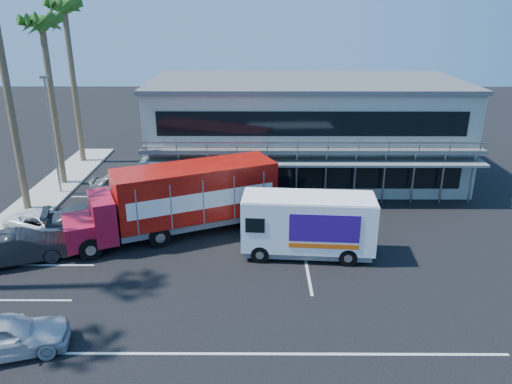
{
  "coord_description": "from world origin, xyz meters",
  "views": [
    {
      "loc": [
        -0.46,
        -21.44,
        12.32
      ],
      "look_at": [
        -0.57,
        5.26,
        2.3
      ],
      "focal_mm": 35.0,
      "sensor_mm": 36.0,
      "label": 1
    }
  ],
  "objects_px": {
    "white_van": "(308,224)",
    "parked_car_a": "(4,336)",
    "red_truck": "(182,198)",
    "parked_car_b": "(21,247)"
  },
  "relations": [
    {
      "from": "red_truck",
      "to": "white_van",
      "type": "height_order",
      "value": "red_truck"
    },
    {
      "from": "red_truck",
      "to": "white_van",
      "type": "xyz_separation_m",
      "value": [
        6.85,
        -2.67,
        -0.42
      ]
    },
    {
      "from": "red_truck",
      "to": "parked_car_a",
      "type": "height_order",
      "value": "red_truck"
    },
    {
      "from": "red_truck",
      "to": "parked_car_b",
      "type": "xyz_separation_m",
      "value": [
        -7.77,
        -3.47,
        -1.36
      ]
    },
    {
      "from": "white_van",
      "to": "parked_car_b",
      "type": "relative_size",
      "value": 1.41
    },
    {
      "from": "white_van",
      "to": "parked_car_b",
      "type": "distance_m",
      "value": 14.67
    },
    {
      "from": "red_truck",
      "to": "parked_car_a",
      "type": "relative_size",
      "value": 2.53
    },
    {
      "from": "white_van",
      "to": "parked_car_a",
      "type": "relative_size",
      "value": 1.48
    },
    {
      "from": "red_truck",
      "to": "parked_car_b",
      "type": "relative_size",
      "value": 2.41
    },
    {
      "from": "red_truck",
      "to": "white_van",
      "type": "relative_size",
      "value": 1.71
    }
  ]
}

